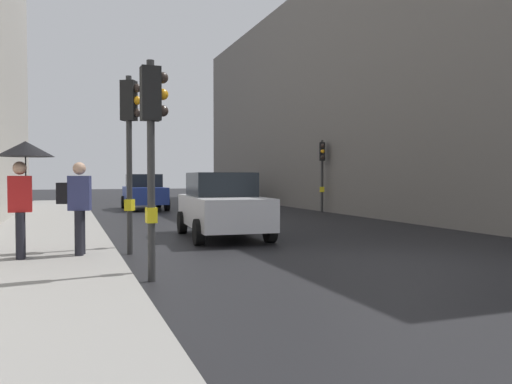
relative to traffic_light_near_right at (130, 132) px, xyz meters
The scene contains 11 objects.
ground_plane 6.19m from the traffic_light_near_right, 30.23° to the right, with size 120.00×120.00×0.00m, color black.
sidewalk_kerb 4.43m from the traffic_light_near_right, 119.17° to the left, with size 2.90×40.00×0.16m, color gray.
building_facade_right 20.40m from the traffic_light_near_right, 37.45° to the left, with size 12.00×34.76×11.21m, color slate.
traffic_light_near_right is the anchor object (origin of this frame).
traffic_light_near_left 3.01m from the traffic_light_near_right, 89.92° to the right, with size 0.43×0.25×3.47m.
traffic_light_mid_street 13.88m from the traffic_light_near_right, 45.60° to the left, with size 0.33×0.45×3.31m.
car_dark_suv 19.38m from the traffic_light_near_right, 68.08° to the left, with size 2.02×4.20×1.76m.
car_blue_van 15.13m from the traffic_light_near_right, 81.05° to the left, with size 2.08×4.23×1.76m.
car_silver_hatchback 3.88m from the traffic_light_near_right, 39.62° to the left, with size 2.22×4.30×1.76m.
pedestrian_with_umbrella 2.32m from the traffic_light_near_right, 155.55° to the right, with size 1.00×1.00×2.14m.
pedestrian_with_grey_backpack 1.97m from the traffic_light_near_right, 143.97° to the right, with size 0.64×0.40×1.77m.
Camera 1 is at (-6.10, -8.30, 1.66)m, focal length 36.04 mm.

